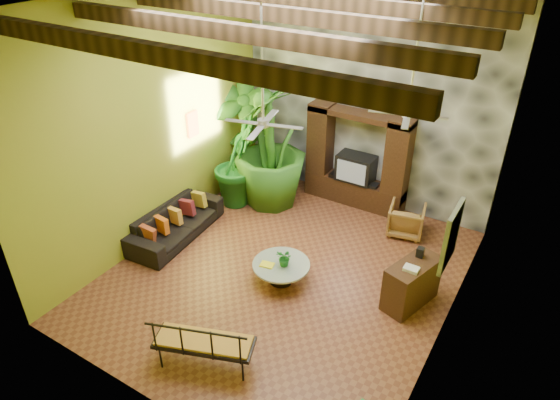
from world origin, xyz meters
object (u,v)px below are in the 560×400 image
Objects in this scene: iron_bench at (201,342)px; entertainment_center at (356,166)px; tall_plant_a at (244,133)px; ceiling_fan_back at (409,102)px; ceiling_fan_front at (263,111)px; sofa at (176,222)px; wicker_armchair at (406,220)px; tall_plant_c at (270,145)px; tall_plant_b at (236,162)px; side_console at (411,284)px; coffee_table at (281,270)px.

entertainment_center is at bearing 70.53° from iron_bench.
entertainment_center is 2.78m from tall_plant_a.
ceiling_fan_front is at bearing -138.37° from ceiling_fan_back.
ceiling_fan_back is (1.60, -1.94, 2.44)m from entertainment_center.
entertainment_center is 4.27m from sofa.
iron_bench is at bearing 62.69° from wicker_armchair.
iron_bench is at bearing -69.41° from tall_plant_c.
wicker_armchair is 4.29m from tall_plant_a.
tall_plant_a is 0.97× the size of tall_plant_c.
sofa is 2.72m from tall_plant_c.
tall_plant_c reaches higher than sofa.
ceiling_fan_front is at bearing -49.29° from tall_plant_a.
ceiling_fan_back is 0.90× the size of tall_plant_b.
iron_bench is (0.09, -5.77, -0.43)m from entertainment_center.
side_console is (2.31, -2.70, -0.53)m from entertainment_center.
entertainment_center is 2.04m from tall_plant_c.
sofa reaches higher than wicker_armchair.
sofa is at bearing -90.00° from tall_plant_a.
sofa is at bearing 177.96° from coffee_table.
tall_plant_b is (0.26, 1.88, 0.70)m from sofa.
ceiling_fan_back is at bearing 82.47° from wicker_armchair.
ceiling_fan_front is 1.00× the size of ceiling_fan_back.
tall_plant_c is at bearing 29.98° from tall_plant_b.
tall_plant_a is (-2.45, 2.85, -1.96)m from ceiling_fan_front.
tall_plant_c is (0.96, 2.28, 1.14)m from sofa.
ceiling_fan_front is at bearing 77.05° from iron_bench.
wicker_armchair is at bearing 94.51° from ceiling_fan_back.
iron_bench is (0.29, -2.23, -2.86)m from ceiling_fan_front.
ceiling_fan_back is at bearing 41.63° from ceiling_fan_front.
tall_plant_a is at bearing 174.72° from side_console.
tall_plant_c is at bearing -4.98° from wicker_armchair.
iron_bench is (1.78, -4.75, -0.94)m from tall_plant_c.
entertainment_center is 1.02× the size of sofa.
ceiling_fan_front reaches higher than tall_plant_a.
ceiling_fan_back is 2.50× the size of wicker_armchair.
ceiling_fan_back is 0.79× the size of sofa.
sofa is 1.13× the size of tall_plant_b.
tall_plant_b is 1.91× the size of side_console.
tall_plant_b reaches higher than side_console.
tall_plant_c reaches higher than coffee_table.
wicker_armchair is 5.34m from iron_bench.
ceiling_fan_front is 3.64m from iron_bench.
sofa is at bearing -156.38° from side_console.
ceiling_fan_back reaches higher than sofa.
sofa is at bearing 174.35° from ceiling_fan_front.
entertainment_center reaches higher than coffee_table.
ceiling_fan_back is 3.33m from wicker_armchair.
entertainment_center is 3.46m from coffee_table.
tall_plant_c is at bearing 126.29° from coffee_table.
ceiling_fan_front is 0.79× the size of sofa.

